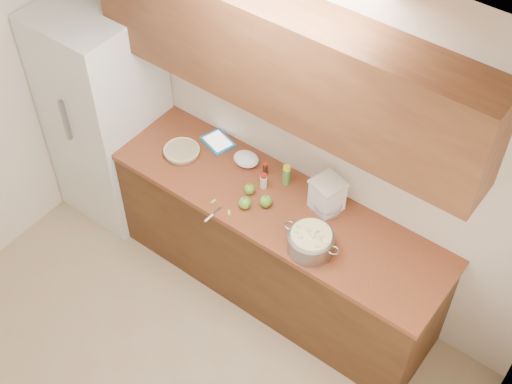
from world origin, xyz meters
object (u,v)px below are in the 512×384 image
Objects in this scene: pie at (182,151)px; flour_canister at (327,195)px; colander at (311,242)px; tablet at (218,142)px.

flour_canister is at bearing 9.97° from pie.
flour_canister is (1.08, 0.19, 0.10)m from pie.
pie is 0.68× the size of colander.
tablet is (-1.06, 0.39, -0.06)m from colander.
colander is 1.13m from tablet.
pie is at bearing -102.54° from tablet.
pie reaches higher than tablet.
tablet is at bearing 177.19° from flour_canister.
pie is at bearing 172.48° from colander.
colander is 1.66× the size of flour_canister.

